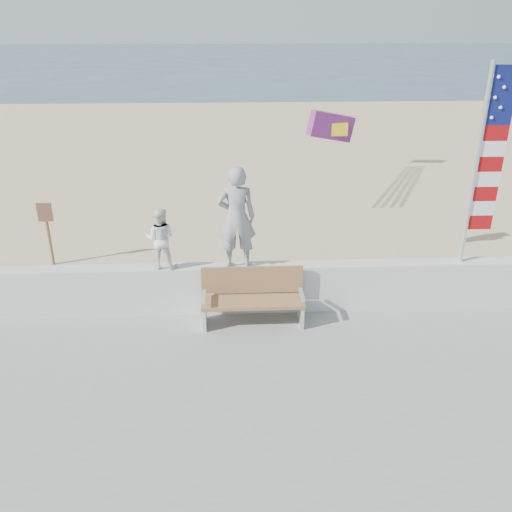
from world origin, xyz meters
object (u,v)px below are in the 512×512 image
object	(u,v)px
adult	(237,218)
child	(160,238)
bench	(253,296)
flag	(484,159)

from	to	relation	value
adult	child	world-z (taller)	adult
child	bench	distance (m)	1.92
flag	child	bearing A→B (deg)	180.00
child	bench	bearing A→B (deg)	170.60
adult	bench	xyz separation A→B (m)	(0.26, -0.45, -1.31)
adult	flag	world-z (taller)	flag
child	flag	size ratio (longest dim) A/B	0.32
adult	bench	size ratio (longest dim) A/B	1.02
adult	bench	world-z (taller)	adult
child	bench	world-z (taller)	child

